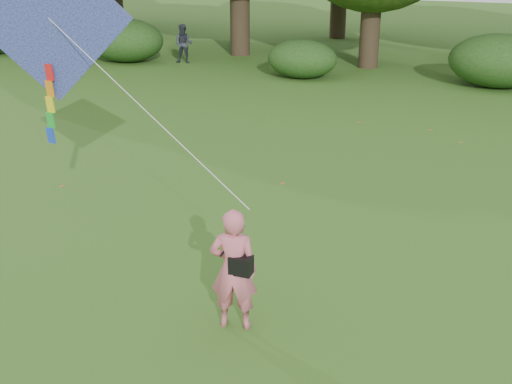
% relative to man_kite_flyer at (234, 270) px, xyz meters
% --- Properties ---
extents(ground, '(100.00, 100.00, 0.00)m').
position_rel_man_kite_flyer_xyz_m(ground, '(0.33, -0.68, -0.89)').
color(ground, '#265114').
rests_on(ground, ground).
extents(man_kite_flyer, '(0.72, 0.55, 1.77)m').
position_rel_man_kite_flyer_xyz_m(man_kite_flyer, '(0.00, 0.00, 0.00)').
color(man_kite_flyer, '#D26374').
rests_on(man_kite_flyer, ground).
extents(bystander_left, '(0.90, 0.76, 1.62)m').
position_rel_man_kite_flyer_xyz_m(bystander_left, '(-9.18, 17.61, -0.08)').
color(bystander_left, '#2B2F39').
rests_on(bystander_left, ground).
extents(crossbody_bag, '(0.43, 0.20, 0.71)m').
position_rel_man_kite_flyer_xyz_m(crossbody_bag, '(0.12, -0.03, 0.12)').
color(crossbody_bag, black).
rests_on(crossbody_bag, ground).
extents(flying_kite, '(4.98, 1.58, 3.43)m').
position_rel_man_kite_flyer_xyz_m(flying_kite, '(-3.43, 1.19, 3.01)').
color(flying_kite, '#265FA8').
rests_on(flying_kite, ground).
extents(shrub_band, '(39.15, 3.22, 1.88)m').
position_rel_man_kite_flyer_xyz_m(shrub_band, '(-0.40, 16.92, -0.03)').
color(shrub_band, '#264919').
rests_on(shrub_band, ground).
extents(fallen_leaves, '(10.77, 15.55, 0.01)m').
position_rel_man_kite_flyer_xyz_m(fallen_leaves, '(1.40, 2.76, -0.88)').
color(fallen_leaves, brown).
rests_on(fallen_leaves, ground).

